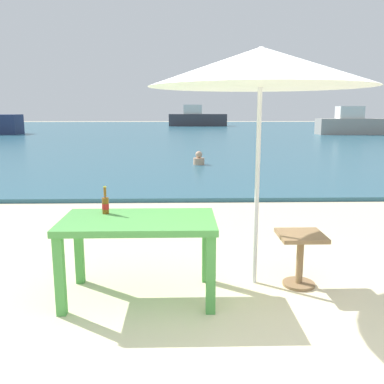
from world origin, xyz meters
The scene contains 9 objects.
ground_plane centered at (0.00, 0.00, 0.00)m, with size 120.00×120.00×0.00m, color beige.
sea_water centered at (0.00, 30.00, 0.04)m, with size 120.00×50.00×0.08m, color #2D6075.
picnic_table_green centered at (-1.08, 0.97, 0.65)m, with size 1.40×0.80×0.76m.
beer_bottle_amber centered at (-1.41, 1.16, 0.85)m, with size 0.07×0.07×0.26m.
patio_umbrella centered at (0.05, 1.26, 2.12)m, with size 2.10×2.10×2.30m.
side_table_wood centered at (0.48, 1.18, 0.35)m, with size 0.44×0.44×0.54m.
swimmer_person centered at (-0.15, 9.92, 0.24)m, with size 0.34×0.34×0.41m.
boat_tanker centered at (11.03, 25.42, 0.75)m, with size 5.14×1.40×1.87m.
boat_barge centered at (0.91, 40.22, 0.84)m, with size 5.85×1.59×2.13m.
Camera 1 is at (-0.69, -2.71, 1.74)m, focal length 38.94 mm.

